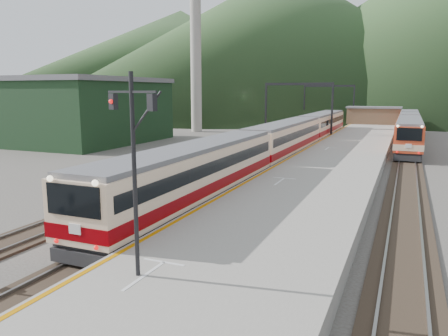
% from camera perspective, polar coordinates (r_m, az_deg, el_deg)
% --- Properties ---
extents(track_main, '(2.60, 200.00, 0.23)m').
position_cam_1_polar(track_main, '(47.02, 8.68, 1.63)').
color(track_main, black).
rests_on(track_main, ground).
extents(track_far, '(2.60, 200.00, 0.23)m').
position_cam_1_polar(track_far, '(48.46, 2.94, 1.98)').
color(track_far, black).
rests_on(track_far, ground).
extents(track_second, '(2.60, 200.00, 0.23)m').
position_cam_1_polar(track_second, '(45.66, 22.81, 0.71)').
color(track_second, black).
rests_on(track_second, ground).
extents(platform, '(8.00, 100.00, 1.00)m').
position_cam_1_polar(platform, '(43.98, 15.14, 1.39)').
color(platform, gray).
rests_on(platform, ground).
extents(gantry_near, '(9.55, 0.25, 8.00)m').
position_cam_1_polar(gantry_near, '(61.80, 9.68, 8.72)').
color(gantry_near, black).
rests_on(gantry_near, ground).
extents(gantry_far, '(9.55, 0.25, 8.00)m').
position_cam_1_polar(gantry_far, '(86.32, 13.52, 8.91)').
color(gantry_far, black).
rests_on(gantry_far, ground).
extents(warehouse, '(14.50, 20.50, 8.60)m').
position_cam_1_polar(warehouse, '(61.40, -17.14, 7.23)').
color(warehouse, black).
rests_on(warehouse, ground).
extents(smokestack, '(1.80, 1.80, 30.00)m').
position_cam_1_polar(smokestack, '(75.38, -3.71, 16.22)').
color(smokestack, '#9E998E').
rests_on(smokestack, ground).
extents(station_shed, '(9.40, 4.40, 3.10)m').
position_cam_1_polar(station_shed, '(83.46, 18.97, 6.55)').
color(station_shed, brown).
rests_on(station_shed, platform).
extents(hill_a, '(180.00, 180.00, 60.00)m').
position_cam_1_polar(hill_a, '(203.10, 8.32, 16.46)').
color(hill_a, '#2E4C28').
rests_on(hill_a, ground).
extents(hill_d, '(200.00, 200.00, 55.00)m').
position_cam_1_polar(hill_d, '(278.84, -5.57, 14.22)').
color(hill_d, '#2E4C28').
rests_on(hill_d, ground).
extents(main_train, '(2.99, 61.41, 3.66)m').
position_cam_1_polar(main_train, '(44.75, 8.08, 3.79)').
color(main_train, beige).
rests_on(main_train, track_main).
extents(second_train, '(2.72, 37.03, 3.32)m').
position_cam_1_polar(second_train, '(63.13, 22.99, 4.73)').
color(second_train, red).
rests_on(second_train, track_second).
extents(signal_mast, '(2.13, 0.75, 6.41)m').
position_cam_1_polar(signal_mast, '(13.62, -11.71, 1.80)').
color(signal_mast, black).
rests_on(signal_mast, platform).
extents(short_signal_b, '(0.24, 0.18, 2.27)m').
position_cam_1_polar(short_signal_b, '(33.14, -3.86, 0.67)').
color(short_signal_b, black).
rests_on(short_signal_b, ground).
extents(short_signal_c, '(0.26, 0.23, 2.27)m').
position_cam_1_polar(short_signal_c, '(29.43, -16.19, -0.89)').
color(short_signal_c, black).
rests_on(short_signal_c, ground).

